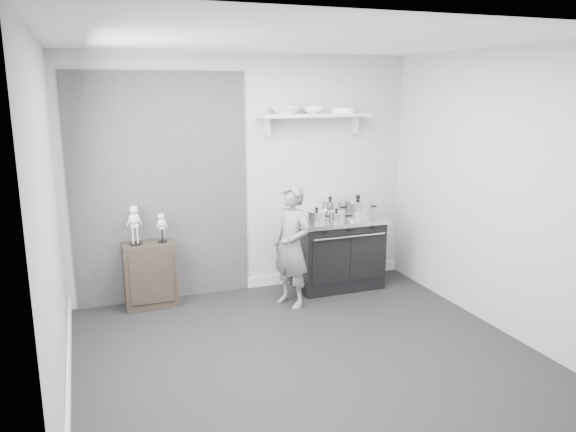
# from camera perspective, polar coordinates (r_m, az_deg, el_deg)

# --- Properties ---
(ground) EXTENTS (4.00, 4.00, 0.00)m
(ground) POSITION_cam_1_polar(r_m,az_deg,el_deg) (5.20, 1.61, -13.70)
(ground) COLOR black
(ground) RESTS_ON ground
(room_shell) EXTENTS (4.02, 3.62, 2.71)m
(room_shell) POSITION_cam_1_polar(r_m,az_deg,el_deg) (4.81, 0.08, 4.63)
(room_shell) COLOR #AAAAA7
(room_shell) RESTS_ON ground
(wall_shelf) EXTENTS (1.30, 0.26, 0.24)m
(wall_shelf) POSITION_cam_1_polar(r_m,az_deg,el_deg) (6.51, 2.73, 10.10)
(wall_shelf) COLOR silver
(wall_shelf) RESTS_ON room_shell
(stove) EXTENTS (1.05, 0.65, 0.84)m
(stove) POSITION_cam_1_polar(r_m,az_deg,el_deg) (6.69, 5.01, -3.66)
(stove) COLOR black
(stove) RESTS_ON ground
(side_cabinet) EXTENTS (0.55, 0.32, 0.71)m
(side_cabinet) POSITION_cam_1_polar(r_m,az_deg,el_deg) (6.27, -13.83, -5.83)
(side_cabinet) COLOR black
(side_cabinet) RESTS_ON ground
(child) EXTENTS (0.49, 0.58, 1.33)m
(child) POSITION_cam_1_polar(r_m,az_deg,el_deg) (6.03, 0.35, -3.09)
(child) COLOR slate
(child) RESTS_ON ground
(pot_front_left) EXTENTS (0.32, 0.24, 0.18)m
(pot_front_left) POSITION_cam_1_polar(r_m,az_deg,el_deg) (6.33, 2.92, -0.04)
(pot_front_left) COLOR silver
(pot_front_left) RESTS_ON stove
(pot_back_left) EXTENTS (0.34, 0.26, 0.23)m
(pot_back_left) POSITION_cam_1_polar(r_m,az_deg,el_deg) (6.68, 4.29, 0.86)
(pot_back_left) COLOR silver
(pot_back_left) RESTS_ON stove
(pot_back_right) EXTENTS (0.42, 0.33, 0.24)m
(pot_back_right) POSITION_cam_1_polar(r_m,az_deg,el_deg) (6.77, 7.10, 0.94)
(pot_back_right) COLOR silver
(pot_back_right) RESTS_ON stove
(pot_front_center) EXTENTS (0.29, 0.20, 0.15)m
(pot_front_center) POSITION_cam_1_polar(r_m,az_deg,el_deg) (6.40, 4.94, -0.02)
(pot_front_center) COLOR silver
(pot_front_center) RESTS_ON stove
(skeleton_full) EXTENTS (0.14, 0.09, 0.49)m
(skeleton_full) POSITION_cam_1_polar(r_m,az_deg,el_deg) (6.09, -15.34, -0.60)
(skeleton_full) COLOR beige
(skeleton_full) RESTS_ON side_cabinet
(skeleton_torso) EXTENTS (0.10, 0.07, 0.36)m
(skeleton_torso) POSITION_cam_1_polar(r_m,az_deg,el_deg) (6.14, -12.71, -0.95)
(skeleton_torso) COLOR beige
(skeleton_torso) RESTS_ON side_cabinet
(bowl_large) EXTENTS (0.32, 0.32, 0.08)m
(bowl_large) POSITION_cam_1_polar(r_m,az_deg,el_deg) (6.37, -0.32, 10.68)
(bowl_large) COLOR white
(bowl_large) RESTS_ON wall_shelf
(bowl_small) EXTENTS (0.24, 0.24, 0.08)m
(bowl_small) POSITION_cam_1_polar(r_m,az_deg,el_deg) (6.49, 2.53, 10.71)
(bowl_small) COLOR white
(bowl_small) RESTS_ON wall_shelf
(plate_stack) EXTENTS (0.27, 0.27, 0.06)m
(plate_stack) POSITION_cam_1_polar(r_m,az_deg,el_deg) (6.65, 5.58, 10.64)
(plate_stack) COLOR white
(plate_stack) RESTS_ON wall_shelf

